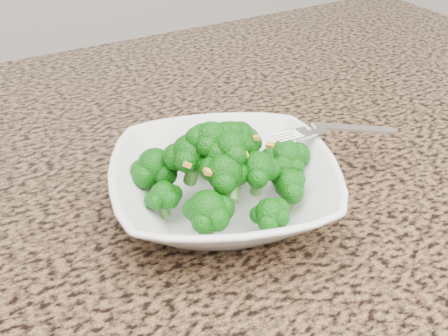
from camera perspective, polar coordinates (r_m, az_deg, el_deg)
granite_counter at (r=0.55m, az=-10.99°, el=-8.97°), size 1.64×1.04×0.03m
bowl at (r=0.56m, az=-0.00°, el=-1.95°), size 0.29×0.29×0.05m
broccoli_pile at (r=0.53m, az=-0.00°, el=3.38°), size 0.20×0.20×0.06m
garlic_topping at (r=0.51m, az=-0.00°, el=6.82°), size 0.12×0.12×0.01m
fork at (r=0.60m, az=9.58°, el=3.67°), size 0.17×0.06×0.01m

